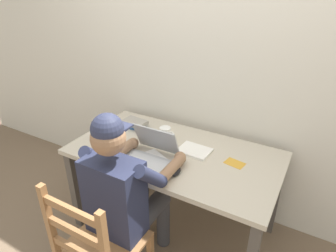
# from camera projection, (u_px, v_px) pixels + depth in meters

# --- Properties ---
(ground_plane) EXTENTS (8.00, 8.00, 0.00)m
(ground_plane) POSITION_uv_depth(u_px,v_px,m) (173.00, 226.00, 2.44)
(ground_plane) COLOR brown
(back_wall) EXTENTS (6.00, 0.04, 2.60)m
(back_wall) POSITION_uv_depth(u_px,v_px,m) (205.00, 59.00, 2.22)
(back_wall) COLOR silver
(back_wall) RESTS_ON ground
(desk) EXTENTS (1.49, 0.80, 0.74)m
(desk) POSITION_uv_depth(u_px,v_px,m) (174.00, 161.00, 2.15)
(desk) COLOR #BCB29E
(desk) RESTS_ON ground
(seated_person) EXTENTS (0.50, 0.60, 1.24)m
(seated_person) POSITION_uv_depth(u_px,v_px,m) (126.00, 190.00, 1.80)
(seated_person) COLOR #232842
(seated_person) RESTS_ON ground
(wooden_chair) EXTENTS (0.42, 0.42, 0.94)m
(wooden_chair) POSITION_uv_depth(u_px,v_px,m) (99.00, 249.00, 1.68)
(wooden_chair) COLOR olive
(wooden_chair) RESTS_ON ground
(laptop) EXTENTS (0.33, 0.32, 0.22)m
(laptop) POSITION_uv_depth(u_px,v_px,m) (149.00, 154.00, 1.98)
(laptop) COLOR #ADAFB2
(laptop) RESTS_ON desk
(computer_mouse) EXTENTS (0.06, 0.10, 0.03)m
(computer_mouse) POSITION_uv_depth(u_px,v_px,m) (175.00, 172.00, 1.86)
(computer_mouse) COLOR black
(computer_mouse) RESTS_ON desk
(coffee_mug_white) EXTENTS (0.12, 0.09, 0.10)m
(coffee_mug_white) POSITION_uv_depth(u_px,v_px,m) (165.00, 133.00, 2.24)
(coffee_mug_white) COLOR white
(coffee_mug_white) RESTS_ON desk
(coffee_mug_dark) EXTENTS (0.12, 0.08, 0.09)m
(coffee_mug_dark) POSITION_uv_depth(u_px,v_px,m) (101.00, 144.00, 2.10)
(coffee_mug_dark) COLOR #38281E
(coffee_mug_dark) RESTS_ON desk
(book_stack_main) EXTENTS (0.20, 0.16, 0.06)m
(book_stack_main) POSITION_uv_depth(u_px,v_px,m) (135.00, 123.00, 2.43)
(book_stack_main) COLOR #2D5B9E
(book_stack_main) RESTS_ON desk
(paper_pile_near_laptop) EXTENTS (0.23, 0.18, 0.02)m
(paper_pile_near_laptop) POSITION_uv_depth(u_px,v_px,m) (195.00, 151.00, 2.10)
(paper_pile_near_laptop) COLOR white
(paper_pile_near_laptop) RESTS_ON desk
(paper_pile_back_corner) EXTENTS (0.27, 0.24, 0.02)m
(paper_pile_back_corner) POSITION_uv_depth(u_px,v_px,m) (154.00, 160.00, 1.99)
(paper_pile_back_corner) COLOR white
(paper_pile_back_corner) RESTS_ON desk
(landscape_photo_print) EXTENTS (0.14, 0.11, 0.00)m
(landscape_photo_print) POSITION_uv_depth(u_px,v_px,m) (235.00, 163.00, 1.97)
(landscape_photo_print) COLOR gold
(landscape_photo_print) RESTS_ON desk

